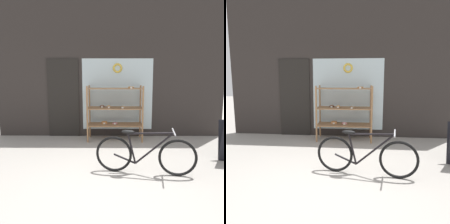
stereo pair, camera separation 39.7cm
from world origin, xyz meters
The scene contains 4 objects.
ground_plane centered at (0.00, 0.00, 0.00)m, with size 30.00×30.00×0.00m, color gray.
storefront_facade centered at (-0.03, 2.93, 1.93)m, with size 6.13×0.13×3.96m.
display_case centered at (0.13, 2.51, 0.83)m, with size 1.40×0.55×1.40m.
bicycle centered at (0.62, 0.47, 0.34)m, with size 1.66×0.46×0.75m.
Camera 2 is at (0.50, -2.99, 1.60)m, focal length 35.00 mm.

